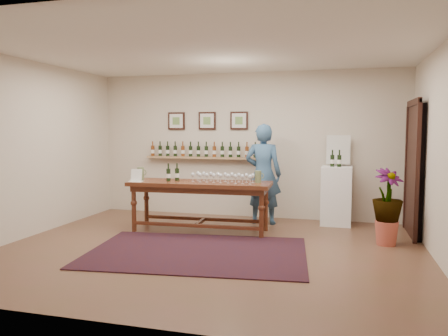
% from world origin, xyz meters
% --- Properties ---
extents(ground, '(6.00, 6.00, 0.00)m').
position_xyz_m(ground, '(0.00, 0.00, 0.00)').
color(ground, brown).
rests_on(ground, ground).
extents(room_shell, '(6.00, 6.00, 6.00)m').
position_xyz_m(room_shell, '(2.11, 1.86, 1.12)').
color(room_shell, beige).
rests_on(room_shell, ground).
extents(rug, '(3.19, 2.31, 0.02)m').
position_xyz_m(rug, '(-0.12, -0.20, 0.01)').
color(rug, '#48170C').
rests_on(rug, ground).
extents(tasting_table, '(2.39, 0.86, 0.84)m').
position_xyz_m(tasting_table, '(-0.49, 1.05, 0.71)').
color(tasting_table, '#491D12').
rests_on(tasting_table, ground).
extents(table_glasses, '(1.18, 0.37, 0.16)m').
position_xyz_m(table_glasses, '(-0.10, 1.09, 0.92)').
color(table_glasses, silver).
rests_on(table_glasses, tasting_table).
extents(table_bottles, '(0.30, 0.18, 0.31)m').
position_xyz_m(table_bottles, '(-0.97, 1.06, 0.99)').
color(table_bottles, black).
rests_on(table_bottles, tasting_table).
extents(pitcher_left, '(0.15, 0.15, 0.22)m').
position_xyz_m(pitcher_left, '(-1.56, 1.05, 0.95)').
color(pitcher_left, '#667549').
rests_on(pitcher_left, tasting_table).
extents(pitcher_right, '(0.14, 0.14, 0.20)m').
position_xyz_m(pitcher_right, '(0.47, 1.19, 0.93)').
color(pitcher_right, '#667549').
rests_on(pitcher_right, tasting_table).
extents(menu_card, '(0.24, 0.19, 0.21)m').
position_xyz_m(menu_card, '(-1.54, 0.84, 0.94)').
color(menu_card, silver).
rests_on(menu_card, tasting_table).
extents(display_pedestal, '(0.54, 0.54, 1.05)m').
position_xyz_m(display_pedestal, '(1.72, 2.19, 0.52)').
color(display_pedestal, white).
rests_on(display_pedestal, ground).
extents(pedestal_bottles, '(0.28, 0.08, 0.27)m').
position_xyz_m(pedestal_bottles, '(1.69, 2.13, 1.19)').
color(pedestal_bottles, black).
rests_on(pedestal_bottles, display_pedestal).
extents(info_sign, '(0.42, 0.03, 0.58)m').
position_xyz_m(info_sign, '(1.73, 2.36, 1.34)').
color(info_sign, silver).
rests_on(info_sign, display_pedestal).
extents(potted_plant, '(0.72, 0.72, 0.98)m').
position_xyz_m(potted_plant, '(2.46, 0.93, 0.57)').
color(potted_plant, '#B44E3C').
rests_on(potted_plant, ground).
extents(person, '(0.67, 0.45, 1.81)m').
position_xyz_m(person, '(0.43, 1.92, 0.90)').
color(person, '#35597D').
rests_on(person, ground).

